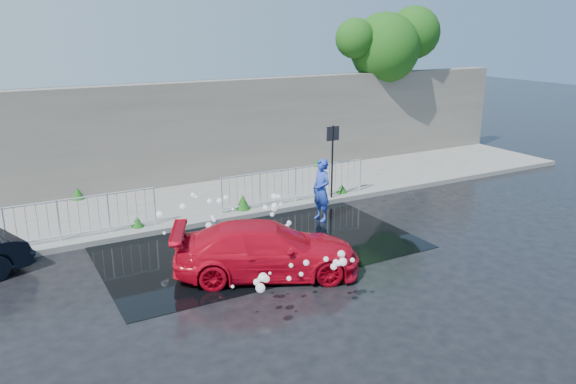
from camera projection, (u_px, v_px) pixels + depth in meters
name	position (u px, v px, depth m)	size (l,w,h in m)	color
ground	(257.00, 261.00, 13.63)	(90.00, 90.00, 0.00)	black
pavement	(188.00, 203.00, 17.80)	(30.00, 4.00, 0.15)	#63625E
curb	(211.00, 222.00, 16.12)	(30.00, 0.25, 0.16)	#63625E
retaining_wall	(163.00, 135.00, 19.12)	(30.00, 0.60, 3.50)	#635B53
puddle	(257.00, 244.00, 14.70)	(8.00, 5.00, 0.01)	black
sign_post	(332.00, 150.00, 17.69)	(0.45, 0.06, 2.50)	black
tree	(390.00, 44.00, 23.02)	(4.88, 2.87, 6.30)	#332114
railing_left	(59.00, 219.00, 14.37)	(5.05, 0.05, 1.10)	silver
railing_right	(295.00, 183.00, 17.62)	(5.05, 0.05, 1.10)	silver
weeds	(186.00, 201.00, 17.21)	(12.17, 3.93, 0.46)	#124412
water_spray	(257.00, 234.00, 13.38)	(3.50, 5.80, 1.09)	white
red_car	(267.00, 250.00, 12.73)	(1.71, 4.21, 1.22)	red
person	(321.00, 190.00, 16.26)	(0.67, 0.44, 1.83)	#243FB7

